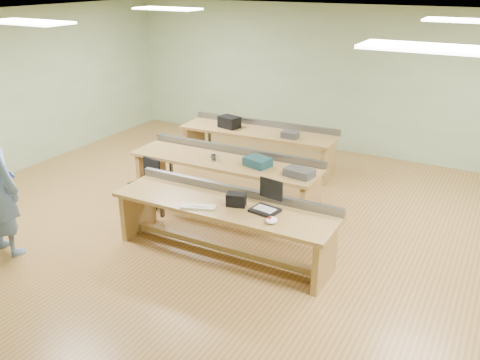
# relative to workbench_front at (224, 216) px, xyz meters

# --- Properties ---
(floor) EXTENTS (10.00, 10.00, 0.00)m
(floor) POSITION_rel_workbench_front_xyz_m (-0.09, 0.96, -0.56)
(floor) COLOR #A06B3C
(floor) RESTS_ON ground
(ceiling) EXTENTS (10.00, 10.00, 0.00)m
(ceiling) POSITION_rel_workbench_front_xyz_m (-0.09, 0.96, 2.44)
(ceiling) COLOR silver
(ceiling) RESTS_ON wall_back
(wall_back) EXTENTS (10.00, 0.04, 3.00)m
(wall_back) POSITION_rel_workbench_front_xyz_m (-0.09, 4.96, 0.94)
(wall_back) COLOR #9EB78A
(wall_back) RESTS_ON floor
(wall_front) EXTENTS (10.00, 0.04, 3.00)m
(wall_front) POSITION_rel_workbench_front_xyz_m (-0.09, -3.04, 0.94)
(wall_front) COLOR #9EB78A
(wall_front) RESTS_ON floor
(wall_left) EXTENTS (0.04, 8.00, 3.00)m
(wall_left) POSITION_rel_workbench_front_xyz_m (-5.09, 0.96, 0.94)
(wall_left) COLOR #9EB78A
(wall_left) RESTS_ON floor
(fluor_panels) EXTENTS (6.20, 3.50, 0.03)m
(fluor_panels) POSITION_rel_workbench_front_xyz_m (-0.09, 0.96, 2.41)
(fluor_panels) COLOR white
(fluor_panels) RESTS_ON ceiling
(workbench_front) EXTENTS (3.08, 0.86, 0.86)m
(workbench_front) POSITION_rel_workbench_front_xyz_m (0.00, 0.00, 0.00)
(workbench_front) COLOR #A77C46
(workbench_front) RESTS_ON floor
(workbench_mid) EXTENTS (3.22, 0.91, 0.86)m
(workbench_mid) POSITION_rel_workbench_front_xyz_m (-0.84, 1.47, 0.00)
(workbench_mid) COLOR #A77C46
(workbench_mid) RESTS_ON floor
(workbench_back) EXTENTS (3.08, 0.97, 0.86)m
(workbench_back) POSITION_rel_workbench_front_xyz_m (-1.11, 3.19, -0.00)
(workbench_back) COLOR #A77C46
(workbench_back) RESTS_ON floor
(laptop_base) EXTENTS (0.38, 0.33, 0.04)m
(laptop_base) POSITION_rel_workbench_front_xyz_m (0.59, 0.02, 0.21)
(laptop_base) COLOR black
(laptop_base) RESTS_ON workbench_front
(laptop_screen) EXTENTS (0.34, 0.07, 0.27)m
(laptop_screen) POSITION_rel_workbench_front_xyz_m (0.61, 0.15, 0.46)
(laptop_screen) COLOR black
(laptop_screen) RESTS_ON laptop_base
(keyboard) EXTENTS (0.47, 0.30, 0.03)m
(keyboard) POSITION_rel_workbench_front_xyz_m (-0.22, -0.29, 0.20)
(keyboard) COLOR beige
(keyboard) RESTS_ON workbench_front
(trackball_mouse) EXTENTS (0.18, 0.20, 0.07)m
(trackball_mouse) POSITION_rel_workbench_front_xyz_m (0.79, -0.22, 0.22)
(trackball_mouse) COLOR white
(trackball_mouse) RESTS_ON workbench_front
(camera_bag) EXTENTS (0.28, 0.23, 0.17)m
(camera_bag) POSITION_rel_workbench_front_xyz_m (0.18, 0.01, 0.27)
(camera_bag) COLOR black
(camera_bag) RESTS_ON workbench_front
(task_chair) EXTENTS (0.50, 0.50, 0.80)m
(task_chair) POSITION_rel_workbench_front_xyz_m (-1.86, 0.66, -0.27)
(task_chair) COLOR black
(task_chair) RESTS_ON floor
(parts_bin_teal) EXTENTS (0.45, 0.38, 0.14)m
(parts_bin_teal) POSITION_rel_workbench_front_xyz_m (-0.24, 1.44, 0.26)
(parts_bin_teal) COLOR #143641
(parts_bin_teal) RESTS_ON workbench_mid
(parts_bin_grey) EXTENTS (0.46, 0.33, 0.12)m
(parts_bin_grey) POSITION_rel_workbench_front_xyz_m (0.50, 1.36, 0.25)
(parts_bin_grey) COLOR #363638
(parts_bin_grey) RESTS_ON workbench_mid
(mug) EXTENTS (0.12, 0.12, 0.09)m
(mug) POSITION_rel_workbench_front_xyz_m (-0.99, 1.36, 0.23)
(mug) COLOR #363638
(mug) RESTS_ON workbench_mid
(drinks_can) EXTENTS (0.08, 0.08, 0.11)m
(drinks_can) POSITION_rel_workbench_front_xyz_m (-0.90, 1.32, 0.25)
(drinks_can) COLOR silver
(drinks_can) RESTS_ON workbench_mid
(storage_box_back) EXTENTS (0.44, 0.35, 0.22)m
(storage_box_back) POSITION_rel_workbench_front_xyz_m (-1.70, 3.08, 0.30)
(storage_box_back) COLOR black
(storage_box_back) RESTS_ON workbench_back
(tray_back) EXTENTS (0.29, 0.22, 0.12)m
(tray_back) POSITION_rel_workbench_front_xyz_m (-0.39, 3.04, 0.25)
(tray_back) COLOR #363638
(tray_back) RESTS_ON workbench_back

